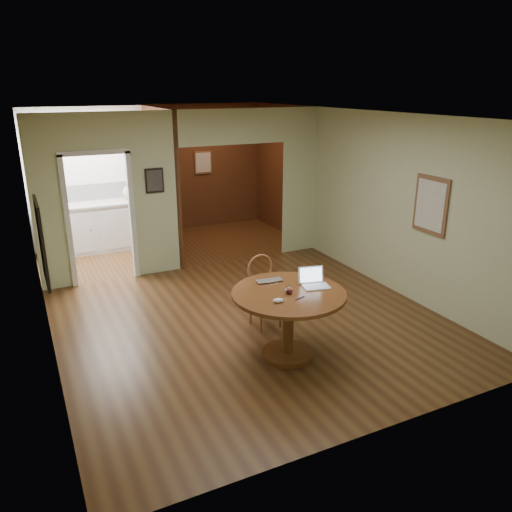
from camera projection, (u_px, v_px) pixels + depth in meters
name	position (u px, v px, depth m)	size (l,w,h in m)	color
floor	(254.00, 324.00, 6.77)	(5.00, 5.00, 0.00)	#432513
room_shell	(154.00, 192.00, 8.79)	(5.20, 7.50, 5.00)	white
dining_table	(288.00, 309.00, 5.79)	(1.32, 1.32, 0.83)	maroon
chair	(263.00, 287.00, 6.61)	(0.42, 0.42, 0.97)	#955835
open_laptop	(313.00, 281.00, 5.88)	(0.35, 0.33, 0.21)	white
closed_laptop	(271.00, 282.00, 5.96)	(0.32, 0.20, 0.03)	silver
mouse	(278.00, 300.00, 5.43)	(0.12, 0.07, 0.05)	white
wine_glass	(289.00, 290.00, 5.65)	(0.09, 0.09, 0.10)	white
pen	(300.00, 298.00, 5.54)	(0.01, 0.01, 0.14)	navy
kitchen_cabinet	(97.00, 227.00, 9.63)	(2.06, 0.60, 0.94)	silver
grocery_bag	(130.00, 193.00, 9.72)	(0.27, 0.23, 0.27)	tan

